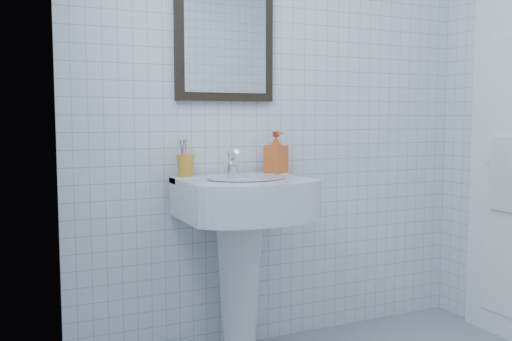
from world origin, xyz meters
name	(u,v)px	position (x,y,z in m)	size (l,w,h in m)	color
wall_back	(281,100)	(0.00, 1.20, 1.25)	(2.20, 0.02, 2.50)	white
wall_left	(104,80)	(-1.10, 0.00, 1.25)	(0.02, 2.40, 2.50)	white
washbasin	(241,238)	(-0.31, 0.99, 0.60)	(0.58, 0.43, 0.89)	white
faucet	(232,165)	(-0.31, 1.09, 0.94)	(0.05, 0.11, 0.13)	silver
toothbrush_cup	(185,165)	(-0.54, 1.12, 0.94)	(0.09, 0.09, 0.10)	orange
soap_dispenser	(276,152)	(-0.07, 1.11, 0.99)	(0.09, 0.09, 0.20)	#D94815
wall_mirror	(225,36)	(-0.31, 1.18, 1.55)	(0.50, 0.04, 0.62)	black
towel_ring	(508,139)	(1.06, 0.70, 1.05)	(0.18, 0.18, 0.01)	silver
hand_towel	(504,174)	(1.04, 0.70, 0.87)	(0.03, 0.16, 0.38)	white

